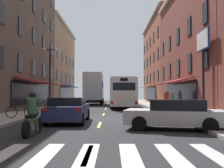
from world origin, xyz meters
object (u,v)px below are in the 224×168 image
Objects in this scene: billboard_sign at (204,52)px; transit_bus at (122,92)px; pedestrian_mid at (180,99)px; bicycle_near at (21,112)px; pedestrian_near at (167,99)px; pedestrian_far at (173,101)px; sedan_far at (176,114)px; bicycle_mid at (42,107)px; box_truck at (94,89)px; motorcycle_rider at (33,117)px; sedan_near at (69,109)px; sedan_mid at (98,98)px; street_lamp_twin at (50,75)px.

billboard_sign is 0.49× the size of transit_bus.
bicycle_near is at bearing -61.58° from pedestrian_mid.
pedestrian_far is at bearing 35.02° from pedestrian_near.
sedan_far is 2.66× the size of bicycle_mid.
billboard_sign is at bearing -65.26° from transit_bus.
box_truck is 3.42× the size of motorcycle_rider.
pedestrian_mid is at bearing 74.83° from sedan_far.
box_truck is at bearing -153.04° from pedestrian_mid.
sedan_near reaches higher than sedan_far.
box_truck reaches higher than sedan_mid.
pedestrian_near is (7.07, 8.43, 0.38)m from sedan_near.
street_lamp_twin is (-6.61, -6.60, 1.50)m from transit_bus.
bicycle_mid is at bearing -124.60° from transit_bus.
sedan_mid is at bearing 126.79° from pedestrian_far.
street_lamp_twin is (-0.05, 2.90, 2.67)m from bicycle_mid.
street_lamp_twin reaches higher than motorcycle_rider.
motorcycle_rider is 0.38× the size of street_lamp_twin.
bicycle_mid is 11.88m from pedestrian_mid.
motorcycle_rider is at bearing -105.36° from pedestrian_far.
pedestrian_far is (2.00, 9.39, 0.28)m from sedan_far.
bicycle_near is at bearing 112.82° from motorcycle_rider.
billboard_sign is at bearing 13.82° from bicycle_near.
pedestrian_near reaches higher than sedan_far.
sedan_far is 9.61m from pedestrian_far.
pedestrian_mid is 11.73m from street_lamp_twin.
motorcycle_rider is 13.91m from street_lamp_twin.
billboard_sign is at bearing -36.56° from pedestrian_far.
pedestrian_mid is at bearing 14.68° from bicycle_mid.
box_truck is 26.50m from motorcycle_rider.
pedestrian_near is (10.16, 2.28, 0.58)m from bicycle_mid.
motorcycle_rider is 1.21× the size of bicycle_mid.
billboard_sign is at bearing -71.46° from sedan_mid.
box_truck is 17.12m from pedestrian_far.
box_truck reaches higher than motorcycle_rider.
sedan_far is (5.18, -33.22, 0.02)m from sedan_mid.
street_lamp_twin is (-10.21, 0.63, 2.08)m from pedestrian_near.
transit_bus is 11.61m from bicycle_mid.
sedan_near is 3.26m from bicycle_near.
pedestrian_near reaches higher than bicycle_mid.
billboard_sign is 4.62m from pedestrian_far.
street_lamp_twin is at bearing -173.44° from pedestrian_far.
billboard_sign is at bearing -63.63° from box_truck.
billboard_sign is 1.08× the size of street_lamp_twin.
motorcycle_rider is 1.20× the size of pedestrian_mid.
billboard_sign is 20.16m from box_truck.
pedestrian_mid is (11.41, 7.95, 0.53)m from bicycle_near.
sedan_near is at bearing -70.87° from street_lamp_twin.
pedestrian_near is (7.10, -21.99, 0.42)m from sedan_mid.
pedestrian_near reaches higher than bicycle_near.
pedestrian_mid is (8.39, 9.16, 0.32)m from sedan_near.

